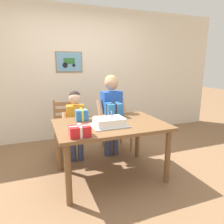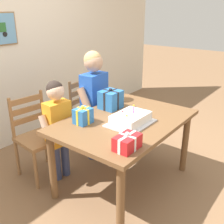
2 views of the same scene
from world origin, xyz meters
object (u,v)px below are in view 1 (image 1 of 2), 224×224
chair_right (116,123)px  child_younger (76,119)px  dining_table (110,130)px  gift_box_red_large (82,115)px  child_older (111,108)px  gift_box_beside_cake (114,110)px  chair_left (67,128)px  birthday_cake (109,122)px  gift_box_corner_small (80,131)px

chair_right → child_younger: (-0.76, -0.26, 0.21)m
dining_table → chair_right: bearing=63.9°
gift_box_red_large → child_older: child_older is taller
gift_box_beside_cake → chair_left: gift_box_beside_cake is taller
chair_left → child_older: (0.68, -0.26, 0.34)m
birthday_cake → gift_box_corner_small: size_ratio=1.97×
gift_box_red_large → gift_box_corner_small: 0.64m
chair_left → child_younger: 0.34m
dining_table → chair_left: 0.99m
child_younger → chair_right: bearing=18.6°
child_younger → dining_table: bearing=-61.6°
gift_box_beside_cake → chair_left: bearing=136.5°
birthday_cake → child_older: size_ratio=0.33×
dining_table → chair_right: 0.99m
chair_right → child_older: bearing=-124.9°
gift_box_corner_small → child_younger: (0.14, 0.97, -0.13)m
child_older → chair_right: bearing=55.1°
gift_box_red_large → gift_box_beside_cake: size_ratio=0.78×
gift_box_red_large → chair_right: 1.02m
birthday_cake → child_older: bearing=67.4°
birthday_cake → child_older: 0.78m
dining_table → gift_box_corner_small: gift_box_corner_small is taller
gift_box_beside_cake → child_younger: child_younger is taller
birthday_cake → gift_box_corner_small: 0.49m
dining_table → child_older: size_ratio=1.05×
dining_table → gift_box_red_large: (-0.32, 0.27, 0.17)m
dining_table → chair_left: (-0.43, 0.87, -0.18)m
dining_table → gift_box_red_large: gift_box_red_large is taller
gift_box_red_large → child_older: bearing=31.8°
gift_box_corner_small → chair_right: 1.56m
dining_table → child_older: child_older is taller
dining_table → gift_box_beside_cake: 0.40m
chair_right → child_younger: 0.83m
birthday_cake → child_younger: size_ratio=0.40×
birthday_cake → gift_box_corner_small: birthday_cake is taller
birthday_cake → child_younger: (-0.28, 0.72, -0.12)m
gift_box_beside_cake → chair_left: (-0.59, 0.56, -0.38)m
gift_box_red_large → dining_table: bearing=-40.1°
birthday_cake → gift_box_red_large: (-0.27, 0.37, 0.03)m
gift_box_red_large → chair_right: (0.74, 0.61, -0.36)m
gift_box_corner_small → child_older: bearing=53.4°
birthday_cake → gift_box_beside_cake: 0.47m
birthday_cake → gift_box_beside_cake: (0.22, 0.41, 0.05)m
gift_box_red_large → chair_right: gift_box_red_large is taller
chair_right → dining_table: bearing=-116.1°
gift_box_corner_small → child_older: child_older is taller
gift_box_red_large → child_younger: (-0.02, 0.35, -0.15)m
child_younger → child_older: bearing=-0.0°
birthday_cake → chair_left: (-0.38, 0.97, -0.33)m
gift_box_red_large → gift_box_beside_cake: bearing=5.0°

